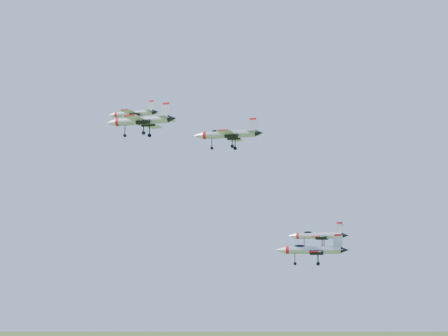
# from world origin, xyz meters

# --- Properties ---
(jet_lead) EXTENTS (12.10, 10.03, 3.23)m
(jet_lead) POSITION_xyz_m (-22.52, 14.51, 158.78)
(jet_lead) COLOR #AEB3BB
(jet_left_high) EXTENTS (13.03, 10.69, 3.50)m
(jet_left_high) POSITION_xyz_m (2.14, -1.40, 150.24)
(jet_left_high) COLOR #AEB3BB
(jet_right_high) EXTENTS (12.43, 10.30, 3.32)m
(jet_right_high) POSITION_xyz_m (-8.73, -16.44, 150.22)
(jet_right_high) COLOR #AEB3BB
(jet_left_low) EXTENTS (11.51, 9.55, 3.08)m
(jet_left_low) POSITION_xyz_m (17.07, 8.62, 132.21)
(jet_left_low) COLOR #AEB3BB
(jet_right_low) EXTENTS (11.62, 9.61, 3.11)m
(jet_right_low) POSITION_xyz_m (17.64, -9.86, 129.55)
(jet_right_low) COLOR #AEB3BB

